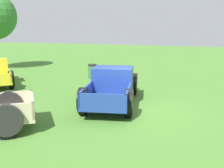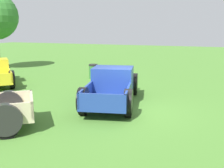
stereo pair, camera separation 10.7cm
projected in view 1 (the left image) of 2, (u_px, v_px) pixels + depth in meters
ground_plane at (129, 110)px, 11.11m from camera, size 80.00×80.00×0.00m
pickup_truck_foreground at (113, 85)px, 12.24m from camera, size 5.50×2.96×1.60m
trash_can at (92, 71)px, 17.91m from camera, size 0.59×0.59×0.95m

